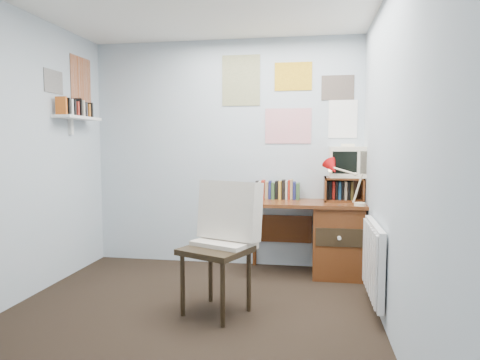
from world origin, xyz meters
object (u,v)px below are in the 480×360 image
object	(u,v)px
wall_shelf	(78,118)
radiator	(374,260)
desk	(332,236)
crt_tv	(348,160)
tv_riser	(344,189)
desk_chair	(216,250)
desk_lamp	(360,185)

from	to	relation	value
wall_shelf	radiator	bearing A→B (deg)	-10.89
desk	wall_shelf	xyz separation A→B (m)	(-2.57, -0.38, 1.21)
desk	wall_shelf	world-z (taller)	wall_shelf
desk	crt_tv	distance (m)	0.80
desk	tv_riser	distance (m)	0.51
desk	desk_chair	distance (m)	1.52
crt_tv	wall_shelf	bearing A→B (deg)	-169.95
desk_chair	wall_shelf	size ratio (longest dim) A/B	1.66
desk	desk_chair	bearing A→B (deg)	-129.00
desk_lamp	wall_shelf	xyz separation A→B (m)	(-2.82, -0.17, 0.66)
desk_lamp	tv_riser	distance (m)	0.36
desk_chair	tv_riser	distance (m)	1.72
desk_lamp	crt_tv	xyz separation A→B (m)	(-0.10, 0.34, 0.22)
tv_riser	radiator	size ratio (longest dim) A/B	0.50
crt_tv	radiator	bearing A→B (deg)	-83.37
desk_chair	crt_tv	bearing A→B (deg)	73.44
desk_lamp	wall_shelf	size ratio (longest dim) A/B	0.65
tv_riser	crt_tv	size ratio (longest dim) A/B	1.09
desk_chair	desk_lamp	world-z (taller)	desk_lamp
desk	wall_shelf	bearing A→B (deg)	-171.60
desk_chair	crt_tv	xyz separation A→B (m)	(1.11, 1.31, 0.67)
tv_riser	wall_shelf	size ratio (longest dim) A/B	0.65
desk_chair	wall_shelf	distance (m)	2.12
desk_chair	crt_tv	world-z (taller)	crt_tv
desk_lamp	radiator	distance (m)	0.90
desk	desk_lamp	distance (m)	0.65
desk	tv_riser	xyz separation A→B (m)	(0.12, 0.11, 0.48)
tv_riser	radiator	bearing A→B (deg)	-80.72
desk_chair	radiator	world-z (taller)	desk_chair
desk_lamp	tv_riser	bearing A→B (deg)	103.54
crt_tv	desk	bearing A→B (deg)	-140.50
tv_riser	wall_shelf	xyz separation A→B (m)	(-2.69, -0.49, 0.74)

